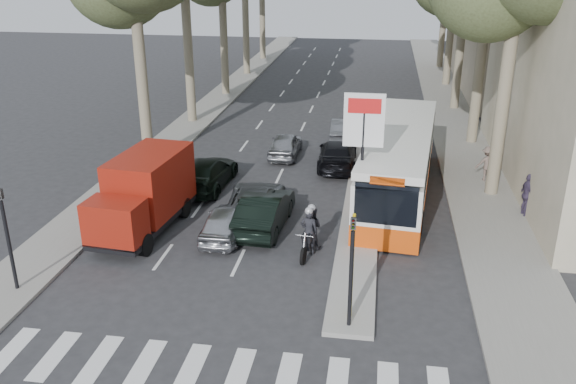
% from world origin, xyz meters
% --- Properties ---
extents(ground, '(120.00, 120.00, 0.00)m').
position_xyz_m(ground, '(0.00, 0.00, 0.00)').
color(ground, '#28282B').
rests_on(ground, ground).
extents(sidewalk_right, '(3.20, 70.00, 0.12)m').
position_xyz_m(sidewalk_right, '(8.60, 25.00, 0.06)').
color(sidewalk_right, gray).
rests_on(sidewalk_right, ground).
extents(median_left, '(2.40, 64.00, 0.12)m').
position_xyz_m(median_left, '(-8.00, 28.00, 0.06)').
color(median_left, gray).
rests_on(median_left, ground).
extents(traffic_island, '(1.50, 26.00, 0.16)m').
position_xyz_m(traffic_island, '(3.25, 11.00, 0.08)').
color(traffic_island, gray).
rests_on(traffic_island, ground).
extents(billboard, '(1.50, 12.10, 5.60)m').
position_xyz_m(billboard, '(3.25, 5.00, 3.70)').
color(billboard, yellow).
rests_on(billboard, ground).
extents(traffic_light_island, '(0.16, 0.41, 3.60)m').
position_xyz_m(traffic_light_island, '(3.25, -1.50, 2.49)').
color(traffic_light_island, black).
rests_on(traffic_light_island, ground).
extents(traffic_light_left, '(0.16, 0.41, 3.60)m').
position_xyz_m(traffic_light_left, '(-7.60, -1.00, 2.49)').
color(traffic_light_left, black).
rests_on(traffic_light_left, ground).
extents(silver_hatchback, '(1.51, 3.67, 1.24)m').
position_xyz_m(silver_hatchback, '(-1.87, 4.00, 0.62)').
color(silver_hatchback, '#A8AAB0').
rests_on(silver_hatchback, ground).
extents(dark_hatchback, '(1.83, 4.62, 1.50)m').
position_xyz_m(dark_hatchback, '(-0.50, 5.00, 0.75)').
color(dark_hatchback, black).
rests_on(dark_hatchback, ground).
extents(queue_car_a, '(2.55, 4.98, 1.34)m').
position_xyz_m(queue_car_a, '(-1.10, 6.00, 0.67)').
color(queue_car_a, '#4A4E52').
rests_on(queue_car_a, ground).
extents(queue_car_b, '(2.08, 4.76, 1.36)m').
position_xyz_m(queue_car_b, '(1.80, 12.76, 0.68)').
color(queue_car_b, black).
rests_on(queue_car_b, ground).
extents(queue_car_c, '(1.53, 3.79, 1.29)m').
position_xyz_m(queue_car_c, '(-1.10, 14.06, 0.64)').
color(queue_car_c, '#94959B').
rests_on(queue_car_c, ground).
extents(queue_car_d, '(1.47, 3.99, 1.31)m').
position_xyz_m(queue_car_d, '(1.80, 17.38, 0.65)').
color(queue_car_d, '#53555B').
rests_on(queue_car_d, ground).
extents(queue_car_e, '(2.18, 4.92, 1.40)m').
position_xyz_m(queue_car_e, '(-4.00, 9.00, 0.70)').
color(queue_car_e, black).
rests_on(queue_car_e, ground).
extents(red_truck, '(2.64, 5.77, 2.99)m').
position_xyz_m(red_truck, '(-5.09, 4.17, 1.58)').
color(red_truck, black).
rests_on(red_truck, ground).
extents(city_bus, '(3.76, 11.98, 3.10)m').
position_xyz_m(city_bus, '(4.80, 9.29, 1.63)').
color(city_bus, '#DA470C').
rests_on(city_bus, ground).
extents(motorcycle, '(0.86, 2.20, 1.88)m').
position_xyz_m(motorcycle, '(1.53, 3.23, 0.85)').
color(motorcycle, black).
rests_on(motorcycle, ground).
extents(pedestrian_near, '(0.71, 1.13, 1.80)m').
position_xyz_m(pedestrian_near, '(10.00, 7.63, 1.02)').
color(pedestrian_near, '#433753').
rests_on(pedestrian_near, sidewalk_right).
extents(pedestrian_far, '(1.10, 0.54, 1.67)m').
position_xyz_m(pedestrian_far, '(8.99, 11.62, 0.95)').
color(pedestrian_far, '#6C5A51').
rests_on(pedestrian_far, sidewalk_right).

